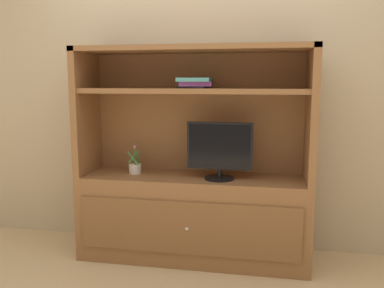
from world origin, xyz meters
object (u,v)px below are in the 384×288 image
Objects in this scene: media_console at (193,193)px; magazine_stack at (195,83)px; tv_monitor at (220,150)px; potted_plant at (135,168)px.

media_console reaches higher than magazine_stack.
tv_monitor is 0.68m from potted_plant.
media_console is 0.49m from potted_plant.
potted_plant is (-0.65, 0.06, -0.17)m from tv_monitor.
media_console is 3.62× the size of tv_monitor.
potted_plant is at bearing 174.64° from tv_monitor.
media_console is 7.16× the size of potted_plant.
tv_monitor is (0.20, -0.06, 0.35)m from media_console.
potted_plant is at bearing 179.36° from media_console.
tv_monitor is 1.98× the size of potted_plant.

